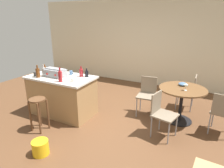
{
  "coord_description": "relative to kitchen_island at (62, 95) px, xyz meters",
  "views": [
    {
      "loc": [
        1.95,
        -3.24,
        2.14
      ],
      "look_at": [
        0.13,
        0.32,
        0.77
      ],
      "focal_mm": 31.41,
      "sensor_mm": 36.0,
      "label": 1
    }
  ],
  "objects": [
    {
      "name": "ground_plane",
      "position": [
        0.96,
        0.06,
        -0.45
      ],
      "size": [
        8.8,
        8.8,
        0.0
      ],
      "primitive_type": "plane",
      "color": "brown"
    },
    {
      "name": "back_wall",
      "position": [
        0.96,
        3.04,
        0.9
      ],
      "size": [
        8.0,
        0.1,
        2.7
      ],
      "primitive_type": "cube",
      "color": "beige",
      "rests_on": "ground_plane"
    },
    {
      "name": "kitchen_island",
      "position": [
        0.0,
        0.0,
        0.0
      ],
      "size": [
        1.5,
        0.83,
        0.89
      ],
      "color": "#A37A4C",
      "rests_on": "ground_plane"
    },
    {
      "name": "wooden_stool",
      "position": [
        0.07,
        -0.78,
        0.02
      ],
      "size": [
        0.31,
        0.31,
        0.67
      ],
      "color": "brown",
      "rests_on": "ground_plane"
    },
    {
      "name": "dining_table",
      "position": [
        2.49,
        0.85,
        0.13
      ],
      "size": [
        0.96,
        0.96,
        0.76
      ],
      "color": "black",
      "rests_on": "ground_plane"
    },
    {
      "name": "folding_chair_near",
      "position": [
        1.74,
        0.86,
        0.06
      ],
      "size": [
        0.43,
        0.43,
        0.87
      ],
      "color": "#7F705B",
      "rests_on": "ground_plane"
    },
    {
      "name": "folding_chair_far",
      "position": [
        2.25,
        0.11,
        0.05
      ],
      "size": [
        0.48,
        0.48,
        0.85
      ],
      "color": "#7F705B",
      "rests_on": "ground_plane"
    },
    {
      "name": "folding_chair_left",
      "position": [
        3.25,
        0.64,
        0.05
      ],
      "size": [
        0.46,
        0.46,
        0.85
      ],
      "color": "#7F705B",
      "rests_on": "ground_plane"
    },
    {
      "name": "folding_chair_right",
      "position": [
        2.56,
        1.58,
        0.05
      ],
      "size": [
        0.4,
        0.4,
        0.85
      ],
      "color": "#7F705B",
      "rests_on": "ground_plane"
    },
    {
      "name": "toolbox",
      "position": [
        -0.09,
        -0.06,
        0.54
      ],
      "size": [
        0.46,
        0.26,
        0.19
      ],
      "color": "gray",
      "rests_on": "kitchen_island"
    },
    {
      "name": "bottle_0",
      "position": [
        0.41,
        0.22,
        0.53
      ],
      "size": [
        0.08,
        0.08,
        0.23
      ],
      "color": "maroon",
      "rests_on": "kitchen_island"
    },
    {
      "name": "bottle_1",
      "position": [
        -0.58,
        0.12,
        0.52
      ],
      "size": [
        0.07,
        0.07,
        0.19
      ],
      "color": "#603314",
      "rests_on": "kitchen_island"
    },
    {
      "name": "bottle_2",
      "position": [
        -0.39,
        -0.27,
        0.55
      ],
      "size": [
        0.08,
        0.08,
        0.27
      ],
      "color": "#603314",
      "rests_on": "kitchen_island"
    },
    {
      "name": "bottle_3",
      "position": [
        -0.37,
        -0.11,
        0.54
      ],
      "size": [
        0.08,
        0.08,
        0.25
      ],
      "color": "#B7B2AD",
      "rests_on": "kitchen_island"
    },
    {
      "name": "bottle_4",
      "position": [
        0.25,
        -0.28,
        0.56
      ],
      "size": [
        0.08,
        0.08,
        0.3
      ],
      "color": "maroon",
      "rests_on": "kitchen_island"
    },
    {
      "name": "bottle_5",
      "position": [
        0.53,
        0.25,
        0.52
      ],
      "size": [
        0.08,
        0.08,
        0.19
      ],
      "color": "black",
      "rests_on": "kitchen_island"
    },
    {
      "name": "cup_0",
      "position": [
        0.49,
        -0.18,
        0.49
      ],
      "size": [
        0.12,
        0.08,
        0.08
      ],
      "color": "white",
      "rests_on": "kitchen_island"
    },
    {
      "name": "cup_1",
      "position": [
        -0.44,
        0.21,
        0.49
      ],
      "size": [
        0.12,
        0.08,
        0.1
      ],
      "color": "#DB6651",
      "rests_on": "kitchen_island"
    },
    {
      "name": "cup_2",
      "position": [
        0.11,
        0.24,
        0.49
      ],
      "size": [
        0.11,
        0.07,
        0.09
      ],
      "color": "#4C7099",
      "rests_on": "kitchen_island"
    },
    {
      "name": "cup_3",
      "position": [
        -0.42,
        0.02,
        0.49
      ],
      "size": [
        0.11,
        0.07,
        0.09
      ],
      "color": "#DB6651",
      "rests_on": "kitchen_island"
    },
    {
      "name": "cup_4",
      "position": [
        -0.52,
        -0.22,
        0.49
      ],
      "size": [
        0.12,
        0.08,
        0.09
      ],
      "color": "#383838",
      "rests_on": "kitchen_island"
    },
    {
      "name": "wine_glass",
      "position": [
        2.55,
        0.73,
        0.41
      ],
      "size": [
        0.07,
        0.07,
        0.14
      ],
      "color": "silver",
      "rests_on": "dining_table"
    },
    {
      "name": "serving_bowl",
      "position": [
        2.46,
        1.01,
        0.34
      ],
      "size": [
        0.18,
        0.18,
        0.07
      ],
      "primitive_type": "ellipsoid",
      "color": "#4C7099",
      "rests_on": "dining_table"
    },
    {
      "name": "plastic_bucket",
      "position": [
        0.64,
        -1.32,
        -0.33
      ],
      "size": [
        0.27,
        0.27,
        0.25
      ],
      "primitive_type": "cylinder",
      "color": "yellow",
      "rests_on": "ground_plane"
    }
  ]
}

